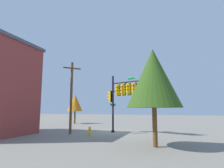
{
  "coord_description": "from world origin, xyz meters",
  "views": [
    {
      "loc": [
        6.24,
        -18.7,
        2.44
      ],
      "look_at": [
        -0.1,
        -0.03,
        5.15
      ],
      "focal_mm": 29.21,
      "sensor_mm": 36.0,
      "label": 1
    }
  ],
  "objects_px": {
    "tree_near": "(75,103)",
    "fire_hydrant": "(90,131)",
    "signal_pole_assembly": "(125,92)",
    "utility_pole": "(71,96)",
    "tree_mid": "(153,78)"
  },
  "relations": [
    {
      "from": "tree_near",
      "to": "fire_hydrant",
      "type": "bearing_deg",
      "value": -54.45
    },
    {
      "from": "signal_pole_assembly",
      "to": "tree_near",
      "type": "distance_m",
      "value": 14.86
    },
    {
      "from": "utility_pole",
      "to": "tree_near",
      "type": "xyz_separation_m",
      "value": [
        -6.29,
        11.64,
        -0.28
      ]
    },
    {
      "from": "fire_hydrant",
      "to": "tree_near",
      "type": "xyz_separation_m",
      "value": [
        -8.57,
        12.0,
        3.08
      ]
    },
    {
      "from": "utility_pole",
      "to": "tree_near",
      "type": "height_order",
      "value": "utility_pole"
    },
    {
      "from": "utility_pole",
      "to": "tree_mid",
      "type": "xyz_separation_m",
      "value": [
        8.5,
        -3.55,
        0.77
      ]
    },
    {
      "from": "fire_hydrant",
      "to": "tree_near",
      "type": "height_order",
      "value": "tree_near"
    },
    {
      "from": "fire_hydrant",
      "to": "tree_mid",
      "type": "bearing_deg",
      "value": -27.16
    },
    {
      "from": "signal_pole_assembly",
      "to": "utility_pole",
      "type": "distance_m",
      "value": 5.51
    },
    {
      "from": "utility_pole",
      "to": "tree_mid",
      "type": "relative_size",
      "value": 1.09
    },
    {
      "from": "signal_pole_assembly",
      "to": "tree_mid",
      "type": "height_order",
      "value": "tree_mid"
    },
    {
      "from": "fire_hydrant",
      "to": "tree_near",
      "type": "relative_size",
      "value": 0.17
    },
    {
      "from": "utility_pole",
      "to": "tree_near",
      "type": "distance_m",
      "value": 13.23
    },
    {
      "from": "fire_hydrant",
      "to": "utility_pole",
      "type": "bearing_deg",
      "value": 171.02
    },
    {
      "from": "signal_pole_assembly",
      "to": "utility_pole",
      "type": "height_order",
      "value": "utility_pole"
    }
  ]
}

